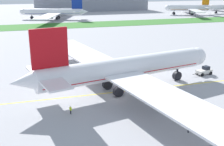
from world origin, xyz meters
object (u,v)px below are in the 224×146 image
Objects in this scene: parked_airliner_far_left at (54,12)px; parked_airliner_far_centre at (189,8)px; ground_crew_wingwalker_port at (189,127)px; pushback_tug at (204,71)px; ground_crew_marshaller_front at (71,109)px; airliner_foreground at (122,69)px.

parked_airliner_far_centre is at bearing 0.18° from parked_airliner_far_left.
parked_airliner_far_left is 102.85m from parked_airliner_far_centre.
pushback_tug is at bearing 52.46° from ground_crew_wingwalker_port.
ground_crew_wingwalker_port is 21.60m from ground_crew_marshaller_front.
parked_airliner_far_centre is (102.85, 0.33, 0.28)m from parked_airliner_far_left.
parked_airliner_far_left is (-2.24, 140.39, -0.53)m from airliner_foreground.
ground_crew_wingwalker_port is (4.52, -21.32, -4.31)m from airliner_foreground.
parked_airliner_far_left is at bearing 92.39° from ground_crew_wingwalker_port.
pushback_tug is 154.94m from parked_airliner_far_centre.
parked_airliner_far_centre is at bearing 54.44° from airliner_foreground.
parked_airliner_far_left is (-27.35, 134.92, 3.75)m from pushback_tug.
ground_crew_wingwalker_port is at bearing -120.67° from parked_airliner_far_centre.
pushback_tug is 33.79m from ground_crew_wingwalker_port.
pushback_tug is 40.85m from ground_crew_marshaller_front.
parked_airliner_far_centre reaches higher than ground_crew_marshaller_front.
airliner_foreground reaches higher than parked_airliner_far_left.
ground_crew_wingwalker_port is at bearing -87.61° from parked_airliner_far_left.
pushback_tug is 0.11× the size of parked_airliner_far_centre.
ground_crew_wingwalker_port is 0.03× the size of parked_airliner_far_centre.
parked_airliner_far_left is 1.28× the size of parked_airliner_far_centre.
ground_crew_marshaller_front is at bearing 144.84° from ground_crew_wingwalker_port.
parked_airliner_far_centre is at bearing 60.83° from pushback_tug.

